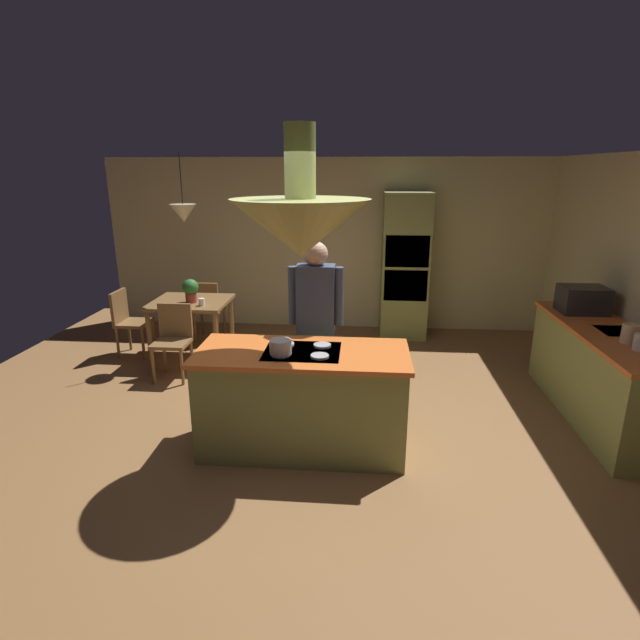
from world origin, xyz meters
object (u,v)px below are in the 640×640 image
Objects in this scene: kitchen_island at (303,399)px; cup_on_table at (202,302)px; canister_flour at (640,342)px; canister_sugar at (630,334)px; cooking_pot_on_cooktop at (281,347)px; chair_at_corner at (128,318)px; potted_plant_on_table at (191,289)px; chair_by_back_wall at (207,307)px; microwave_on_counter at (583,300)px; chair_facing_island at (173,336)px; dining_table at (191,309)px; oven_tower at (405,266)px; person_at_island at (316,318)px.

cup_on_table is at bearing 128.10° from kitchen_island.
canister_sugar reaches higher than canister_flour.
cooking_pot_on_cooktop is (1.32, -2.01, 0.18)m from cup_on_table.
potted_plant_on_table is at bearing -94.94° from chair_at_corner.
microwave_on_counter is (4.54, -1.31, 0.54)m from chair_by_back_wall.
chair_facing_island and chair_at_corner have the same top height.
potted_plant_on_table is 1.67× the size of cooking_pot_on_cooktop.
chair_facing_island is 2.26m from cooking_pot_on_cooktop.
dining_table is 5.36× the size of cooking_pot_on_cooktop.
chair_at_corner is 5.67m from canister_sugar.
oven_tower is at bearing 69.52° from cooking_pot_on_cooktop.
cooking_pot_on_cooktop is at bearing -140.91° from kitchen_island.
chair_facing_island is 1.00× the size of chair_at_corner.
canister_flour is at bearing -20.57° from cup_on_table.
dining_table is 0.56× the size of person_at_island.
canister_flour is at bearing -90.00° from canister_sugar.
oven_tower is 2.15× the size of dining_table.
oven_tower is 4.51× the size of microwave_on_counter.
kitchen_island is 10.34× the size of canister_sugar.
canister_flour reaches higher than cup_on_table.
chair_at_corner is at bearing -180.00° from dining_table.
canister_flour reaches higher than cooking_pot_on_cooktop.
person_at_island reaches higher than cup_on_table.
microwave_on_counter is (1.74, -1.80, 0.01)m from oven_tower.
microwave_on_counter is at bearing 15.47° from person_at_island.
chair_at_corner is 1.14m from cup_on_table.
chair_facing_island is at bearing 167.54° from canister_sugar.
cooking_pot_on_cooktop reaches higher than kitchen_island.
cup_on_table is (0.22, -0.22, 0.16)m from dining_table.
canister_flour is at bearing 151.27° from chair_by_back_wall.
canister_flour is at bearing -21.35° from potted_plant_on_table.
person_at_island is at bearing -39.17° from dining_table.
oven_tower is at bearing 27.79° from cup_on_table.
cooking_pot_on_cooktop reaches higher than cup_on_table.
dining_table is at bearing 159.96° from canister_sugar.
canister_sugar is at bearing -107.04° from chair_at_corner.
chair_by_back_wall is (0.00, 1.30, 0.00)m from chair_facing_island.
canister_flour is 0.18m from canister_sugar.
cup_on_table is (-1.53, 1.21, -0.20)m from person_at_island.
dining_table is 2.73m from cooking_pot_on_cooktop.
potted_plant_on_table reaches higher than canister_flour.
kitchen_island is 2.71m from dining_table.
canister_sugar is (2.79, -0.23, -0.01)m from person_at_island.
chair_facing_island and chair_by_back_wall have the same top height.
dining_table is at bearing 124.63° from cooking_pot_on_cooktop.
chair_by_back_wall is at bearing 93.35° from potted_plant_on_table.
oven_tower is 23.08× the size of cup_on_table.
chair_at_corner reaches higher than cup_on_table.
chair_at_corner is 4.99× the size of canister_sugar.
potted_plant_on_table is (-1.71, 1.35, -0.07)m from person_at_island.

